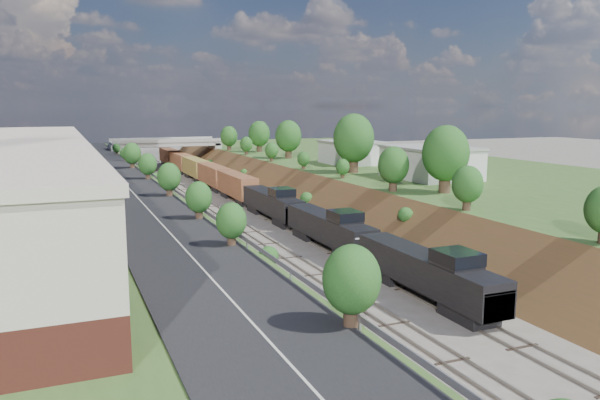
{
  "coord_description": "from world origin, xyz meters",
  "views": [
    {
      "loc": [
        -23.07,
        -13.89,
        14.64
      ],
      "look_at": [
        -2.4,
        35.75,
        6.0
      ],
      "focal_mm": 35.0,
      "sensor_mm": 36.0,
      "label": 1
    }
  ],
  "objects": [
    {
      "name": "overpass",
      "position": [
        0.0,
        122.0,
        4.92
      ],
      "size": [
        24.5,
        8.3,
        7.4
      ],
      "color": "gray",
      "rests_on": "ground"
    },
    {
      "name": "embankment_right",
      "position": [
        11.0,
        60.0,
        0.0
      ],
      "size": [
        10.0,
        180.0,
        10.0
      ],
      "primitive_type": "cube",
      "rotation": [
        0.0,
        0.79,
        0.0
      ],
      "color": "brown",
      "rests_on": "ground"
    },
    {
      "name": "embankment_left",
      "position": [
        -11.0,
        60.0,
        0.0
      ],
      "size": [
        10.0,
        180.0,
        10.0
      ],
      "primitive_type": "cube",
      "rotation": [
        0.0,
        0.79,
        0.0
      ],
      "color": "brown",
      "rests_on": "ground"
    },
    {
      "name": "guardrail",
      "position": [
        -11.4,
        59.8,
        5.55
      ],
      "size": [
        0.1,
        171.0,
        0.7
      ],
      "color": "#99999E",
      "rests_on": "platform_left"
    },
    {
      "name": "rail_left_track",
      "position": [
        -2.6,
        60.0,
        0.09
      ],
      "size": [
        1.58,
        180.0,
        0.18
      ],
      "primitive_type": "cube",
      "color": "gray",
      "rests_on": "ground"
    },
    {
      "name": "freight_train",
      "position": [
        2.6,
        79.72,
        2.4
      ],
      "size": [
        2.73,
        125.51,
        4.55
      ],
      "color": "black",
      "rests_on": "ground"
    },
    {
      "name": "white_building_near",
      "position": [
        23.5,
        52.0,
        7.0
      ],
      "size": [
        9.0,
        12.0,
        4.0
      ],
      "primitive_type": "cube",
      "color": "silver",
      "rests_on": "platform_right"
    },
    {
      "name": "tree_right_large",
      "position": [
        17.0,
        40.0,
        9.38
      ],
      "size": [
        5.25,
        5.25,
        7.61
      ],
      "color": "#473323",
      "rests_on": "platform_right"
    },
    {
      "name": "white_building_far",
      "position": [
        23.0,
        74.0,
        6.8
      ],
      "size": [
        8.0,
        10.0,
        3.6
      ],
      "primitive_type": "cube",
      "color": "silver",
      "rests_on": "platform_right"
    },
    {
      "name": "platform_right",
      "position": [
        33.0,
        60.0,
        2.5
      ],
      "size": [
        44.0,
        180.0,
        5.0
      ],
      "primitive_type": "cube",
      "color": "#375B25",
      "rests_on": "ground"
    },
    {
      "name": "tree_left_crest",
      "position": [
        -11.8,
        20.0,
        7.04
      ],
      "size": [
        2.45,
        2.45,
        3.55
      ],
      "color": "#473323",
      "rests_on": "platform_left"
    },
    {
      "name": "road",
      "position": [
        -15.5,
        60.0,
        5.05
      ],
      "size": [
        8.0,
        180.0,
        0.1
      ],
      "primitive_type": "cube",
      "color": "black",
      "rests_on": "platform_left"
    },
    {
      "name": "rail_right_track",
      "position": [
        2.6,
        60.0,
        0.09
      ],
      "size": [
        1.58,
        180.0,
        0.18
      ],
      "primitive_type": "cube",
      "color": "gray",
      "rests_on": "ground"
    }
  ]
}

